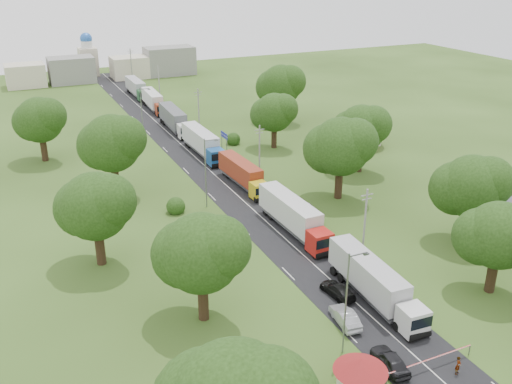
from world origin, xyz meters
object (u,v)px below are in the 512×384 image
truck_0 (373,281)px  car_lane_front (390,361)px  boom_barrier (417,365)px  pedestrian_near (458,366)px  car_lane_mid (345,317)px  info_sign (224,138)px  guard_booth (360,372)px

truck_0 → car_lane_front: (-4.81, -9.38, -1.40)m
boom_barrier → truck_0: 11.40m
truck_0 → pedestrian_near: 12.45m
boom_barrier → car_lane_front: size_ratio=2.06×
car_lane_mid → car_lane_front: bearing=97.7°
info_sign → pedestrian_near: info_sign is taller
truck_0 → car_lane_mid: truck_0 is taller
car_lane_mid → pedestrian_near: (4.75, -9.98, 0.10)m
car_lane_front → pedestrian_near: size_ratio=2.65×
info_sign → car_lane_front: bearing=-98.0°
guard_booth → info_sign: bearing=78.3°
truck_0 → pedestrian_near: bearing=-90.3°
guard_booth → pedestrian_near: guard_booth is taller
truck_0 → car_lane_mid: bearing=-153.5°
boom_barrier → guard_booth: size_ratio=2.10×
car_lane_front → pedestrian_near: 5.61m
car_lane_front → pedestrian_near: (4.75, -3.00, 0.08)m
guard_booth → info_sign: 61.27m
car_lane_front → car_lane_mid: 6.98m
guard_booth → car_lane_front: bearing=19.7°
info_sign → pedestrian_near: bearing=-93.2°
truck_0 → car_lane_front: truck_0 is taller
boom_barrier → pedestrian_near: size_ratio=5.46×
info_sign → truck_0: 49.24m
boom_barrier → guard_booth: guard_booth is taller
boom_barrier → car_lane_front: (-1.64, 1.50, -0.13)m
car_lane_front → pedestrian_near: bearing=153.8°
boom_barrier → info_sign: (6.56, 60.00, 2.11)m
info_sign → car_lane_mid: (-8.20, -51.52, -2.26)m
info_sign → pedestrian_near: (-3.45, -61.50, -2.16)m
guard_booth → car_lane_mid: (4.20, 8.49, -1.42)m
guard_booth → info_sign: size_ratio=1.07×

